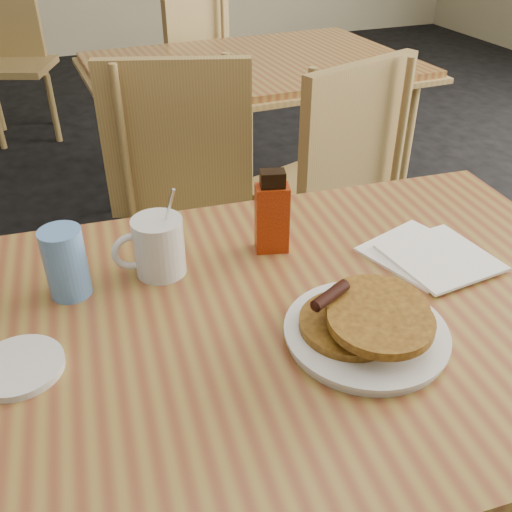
{
  "coord_description": "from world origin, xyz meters",
  "views": [
    {
      "loc": [
        -0.28,
        -0.68,
        1.36
      ],
      "look_at": [
        -0.01,
        0.03,
        0.85
      ],
      "focal_mm": 40.0,
      "sensor_mm": 36.0,
      "label": 1
    }
  ],
  "objects_px": {
    "neighbor_table": "(252,71)",
    "blue_tumbler": "(66,263)",
    "chair_main_far": "(190,202)",
    "pancake_plate": "(367,326)",
    "chair_neighbor_near": "(336,175)",
    "chair_neighbor_far": "(204,71)",
    "coffee_mug": "(157,246)",
    "syrup_bottle": "(272,215)",
    "main_table": "(293,331)",
    "chair_wall_extra": "(11,46)"
  },
  "relations": [
    {
      "from": "neighbor_table",
      "to": "blue_tumbler",
      "type": "height_order",
      "value": "blue_tumbler"
    },
    {
      "from": "chair_main_far",
      "to": "pancake_plate",
      "type": "bearing_deg",
      "value": -68.29
    },
    {
      "from": "chair_neighbor_near",
      "to": "pancake_plate",
      "type": "height_order",
      "value": "chair_neighbor_near"
    },
    {
      "from": "chair_main_far",
      "to": "chair_neighbor_far",
      "type": "bearing_deg",
      "value": 89.68
    },
    {
      "from": "chair_main_far",
      "to": "chair_neighbor_near",
      "type": "xyz_separation_m",
      "value": [
        0.49,
        0.02,
        -0.01
      ]
    },
    {
      "from": "chair_main_far",
      "to": "chair_neighbor_near",
      "type": "distance_m",
      "value": 0.49
    },
    {
      "from": "pancake_plate",
      "to": "blue_tumbler",
      "type": "xyz_separation_m",
      "value": [
        -0.42,
        0.29,
        0.04
      ]
    },
    {
      "from": "pancake_plate",
      "to": "coffee_mug",
      "type": "height_order",
      "value": "coffee_mug"
    },
    {
      "from": "chair_main_far",
      "to": "syrup_bottle",
      "type": "xyz_separation_m",
      "value": [
        0.02,
        -0.57,
        0.25
      ]
    },
    {
      "from": "chair_main_far",
      "to": "pancake_plate",
      "type": "height_order",
      "value": "chair_main_far"
    },
    {
      "from": "neighbor_table",
      "to": "chair_main_far",
      "type": "height_order",
      "value": "chair_main_far"
    },
    {
      "from": "chair_neighbor_far",
      "to": "coffee_mug",
      "type": "bearing_deg",
      "value": -129.54
    },
    {
      "from": "coffee_mug",
      "to": "pancake_plate",
      "type": "bearing_deg",
      "value": -68.79
    },
    {
      "from": "main_table",
      "to": "chair_main_far",
      "type": "bearing_deg",
      "value": 88.95
    },
    {
      "from": "blue_tumbler",
      "to": "neighbor_table",
      "type": "bearing_deg",
      "value": 58.02
    },
    {
      "from": "main_table",
      "to": "chair_neighbor_far",
      "type": "relative_size",
      "value": 1.49
    },
    {
      "from": "chair_neighbor_near",
      "to": "chair_wall_extra",
      "type": "relative_size",
      "value": 1.07
    },
    {
      "from": "neighbor_table",
      "to": "blue_tumbler",
      "type": "bearing_deg",
      "value": -121.98
    },
    {
      "from": "chair_neighbor_far",
      "to": "coffee_mug",
      "type": "distance_m",
      "value": 2.18
    },
    {
      "from": "syrup_bottle",
      "to": "coffee_mug",
      "type": "bearing_deg",
      "value": -165.83
    },
    {
      "from": "chair_neighbor_far",
      "to": "pancake_plate",
      "type": "distance_m",
      "value": 2.39
    },
    {
      "from": "pancake_plate",
      "to": "syrup_bottle",
      "type": "height_order",
      "value": "syrup_bottle"
    },
    {
      "from": "main_table",
      "to": "chair_wall_extra",
      "type": "relative_size",
      "value": 1.47
    },
    {
      "from": "chair_wall_extra",
      "to": "chair_neighbor_near",
      "type": "bearing_deg",
      "value": -47.0
    },
    {
      "from": "main_table",
      "to": "pancake_plate",
      "type": "bearing_deg",
      "value": -51.08
    },
    {
      "from": "main_table",
      "to": "neighbor_table",
      "type": "bearing_deg",
      "value": 72.22
    },
    {
      "from": "blue_tumbler",
      "to": "chair_main_far",
      "type": "bearing_deg",
      "value": 58.35
    },
    {
      "from": "pancake_plate",
      "to": "syrup_bottle",
      "type": "bearing_deg",
      "value": 98.13
    },
    {
      "from": "chair_neighbor_near",
      "to": "syrup_bottle",
      "type": "bearing_deg",
      "value": -147.22
    },
    {
      "from": "blue_tumbler",
      "to": "main_table",
      "type": "bearing_deg",
      "value": -28.58
    },
    {
      "from": "neighbor_table",
      "to": "syrup_bottle",
      "type": "bearing_deg",
      "value": -108.77
    },
    {
      "from": "coffee_mug",
      "to": "blue_tumbler",
      "type": "xyz_separation_m",
      "value": [
        -0.16,
        -0.01,
        0.01
      ]
    },
    {
      "from": "main_table",
      "to": "neighbor_table",
      "type": "height_order",
      "value": "same"
    },
    {
      "from": "chair_main_far",
      "to": "chair_wall_extra",
      "type": "bearing_deg",
      "value": 118.4
    },
    {
      "from": "main_table",
      "to": "chair_neighbor_far",
      "type": "height_order",
      "value": "chair_neighbor_far"
    },
    {
      "from": "pancake_plate",
      "to": "chair_neighbor_far",
      "type": "bearing_deg",
      "value": 80.16
    },
    {
      "from": "coffee_mug",
      "to": "blue_tumbler",
      "type": "relative_size",
      "value": 1.36
    },
    {
      "from": "chair_wall_extra",
      "to": "syrup_bottle",
      "type": "height_order",
      "value": "syrup_bottle"
    },
    {
      "from": "neighbor_table",
      "to": "pancake_plate",
      "type": "bearing_deg",
      "value": -104.14
    },
    {
      "from": "pancake_plate",
      "to": "coffee_mug",
      "type": "xyz_separation_m",
      "value": [
        -0.26,
        0.29,
        0.03
      ]
    },
    {
      "from": "chair_neighbor_far",
      "to": "syrup_bottle",
      "type": "height_order",
      "value": "syrup_bottle"
    },
    {
      "from": "chair_neighbor_far",
      "to": "chair_neighbor_near",
      "type": "height_order",
      "value": "chair_neighbor_near"
    },
    {
      "from": "pancake_plate",
      "to": "blue_tumbler",
      "type": "relative_size",
      "value": 2.05
    },
    {
      "from": "chair_neighbor_far",
      "to": "chair_neighbor_near",
      "type": "distance_m",
      "value": 1.45
    },
    {
      "from": "chair_neighbor_near",
      "to": "syrup_bottle",
      "type": "xyz_separation_m",
      "value": [
        -0.47,
        -0.6,
        0.26
      ]
    },
    {
      "from": "neighbor_table",
      "to": "pancake_plate",
      "type": "height_order",
      "value": "pancake_plate"
    },
    {
      "from": "chair_main_far",
      "to": "chair_neighbor_near",
      "type": "height_order",
      "value": "chair_main_far"
    },
    {
      "from": "coffee_mug",
      "to": "syrup_bottle",
      "type": "xyz_separation_m",
      "value": [
        0.22,
        -0.0,
        0.02
      ]
    },
    {
      "from": "chair_main_far",
      "to": "chair_neighbor_near",
      "type": "relative_size",
      "value": 1.01
    },
    {
      "from": "main_table",
      "to": "chair_neighbor_far",
      "type": "distance_m",
      "value": 2.31
    }
  ]
}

